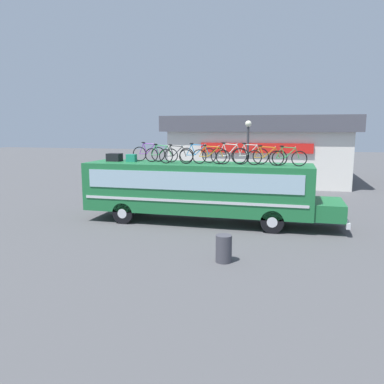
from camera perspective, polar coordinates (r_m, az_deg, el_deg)
The scene contains 16 objects.
ground_plane at distance 18.39m, azimuth 0.71°, elevation -4.40°, with size 120.00×120.00×0.00m, color #4C4C4F.
bus at distance 18.02m, azimuth 1.37°, elevation 0.57°, with size 11.88×2.65×2.78m.
luggage_bag_1 at distance 19.40m, azimuth -11.37°, elevation 5.04°, with size 0.67×0.56×0.38m, color black.
luggage_bag_2 at distance 18.96m, azimuth -8.93°, elevation 4.98°, with size 0.46×0.32×0.36m, color #1E7F66.
rooftop_bicycle_1 at distance 19.05m, azimuth -6.41°, elevation 5.69°, with size 1.67×0.44×0.94m.
rooftop_bicycle_2 at distance 18.54m, azimuth -4.57°, elevation 5.55°, with size 1.65×0.44×0.88m.
rooftop_bicycle_3 at distance 17.70m, azimuth -2.40°, elevation 5.40°, with size 1.63×0.44×0.89m.
rooftop_bicycle_4 at distance 18.20m, azimuth 0.84°, elevation 5.55°, with size 1.78×0.44×0.92m.
rooftop_bicycle_5 at distance 17.50m, azimuth 2.82°, elevation 5.34°, with size 1.75×0.44×0.87m.
rooftop_bicycle_6 at distance 17.38m, azimuth 5.57°, elevation 5.41°, with size 1.73×0.44×0.98m.
rooftop_bicycle_7 at distance 17.61m, azimuth 8.52°, elevation 5.37°, with size 1.68×0.44×0.96m.
rooftop_bicycle_8 at distance 17.17m, azimuth 10.97°, elevation 5.11°, with size 1.75×0.44×0.88m.
rooftop_bicycle_9 at distance 17.04m, azimuth 13.93°, elevation 4.96°, with size 1.61×0.44×0.88m.
roadside_building at distance 33.38m, azimuth 10.08°, elevation 6.40°, with size 14.52×10.37×5.30m.
trash_bin at distance 12.93m, azimuth 4.71°, elevation -8.32°, with size 0.54×0.54×0.91m, color #3F3F47.
street_lamp at distance 24.08m, azimuth 8.24°, elevation 6.48°, with size 0.38×0.38×4.85m.
Camera 1 is at (4.17, -17.36, 4.39)m, focal length 36.14 mm.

